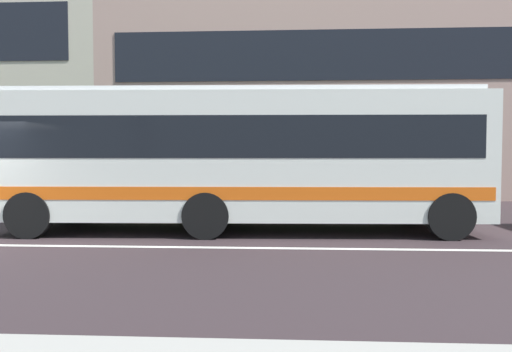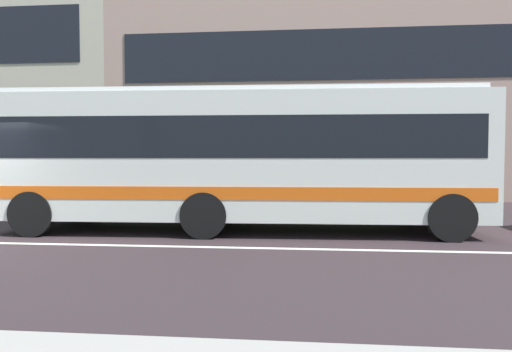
% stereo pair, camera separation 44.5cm
% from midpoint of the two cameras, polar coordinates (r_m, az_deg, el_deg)
% --- Properties ---
extents(hedge_row_far, '(23.77, 1.10, 0.84)m').
position_cam_midpoint_polar(hedge_row_far, '(15.04, -20.26, -2.77)').
color(hedge_row_far, '#337134').
rests_on(hedge_row_far, ground_plane).
extents(apartment_block_right, '(22.81, 11.17, 10.07)m').
position_cam_midpoint_polar(apartment_block_right, '(24.00, 11.64, 10.23)').
color(apartment_block_right, tan).
rests_on(apartment_block_right, ground_plane).
extents(transit_bus, '(11.05, 2.85, 3.28)m').
position_cam_midpoint_polar(transit_bus, '(10.50, -3.25, 2.76)').
color(transit_bus, silver).
rests_on(transit_bus, ground_plane).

